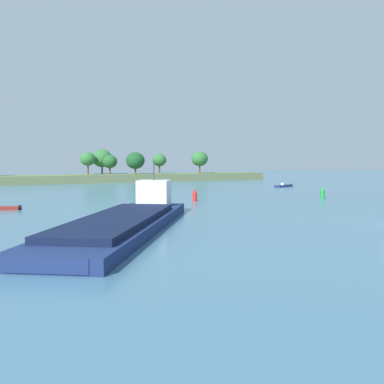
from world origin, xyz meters
The scene contains 5 objects.
treeline_island centered at (1.29, 95.39, 2.02)m, with size 99.74×14.27×9.14m.
small_motorboat centered at (30.12, 53.33, 0.23)m, with size 6.10×3.43×0.92m.
cargo_barge centered at (-23.03, 9.48, 0.84)m, with size 22.30×28.34×5.55m.
channel_buoy_red centered at (-4.67, 31.12, 0.81)m, with size 0.70×0.70×1.90m.
channel_buoy_green centered at (15.37, 25.80, 0.81)m, with size 0.70×0.70×1.90m.
Camera 1 is at (-36.33, -27.86, 5.99)m, focal length 42.62 mm.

